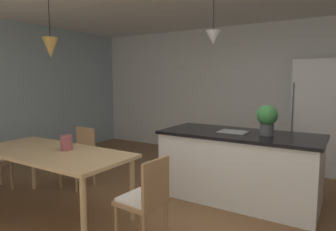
{
  "coord_description": "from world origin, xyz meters",
  "views": [
    {
      "loc": [
        1.46,
        -2.82,
        1.58
      ],
      "look_at": [
        -0.56,
        0.43,
        1.13
      ],
      "focal_mm": 31.79,
      "sensor_mm": 36.0,
      "label": 1
    }
  ],
  "objects_px": {
    "refrigerator": "(317,116)",
    "vase_on_dining_table": "(66,143)",
    "potted_plant_on_island": "(267,118)",
    "dining_table": "(52,156)",
    "kitchen_island": "(239,165)",
    "chair_far_left": "(79,155)",
    "chair_kitchen_end": "(145,198)"
  },
  "relations": [
    {
      "from": "refrigerator",
      "to": "vase_on_dining_table",
      "type": "relative_size",
      "value": 10.83
    },
    {
      "from": "refrigerator",
      "to": "potted_plant_on_island",
      "type": "height_order",
      "value": "refrigerator"
    },
    {
      "from": "dining_table",
      "to": "refrigerator",
      "type": "distance_m",
      "value": 4.29
    },
    {
      "from": "dining_table",
      "to": "vase_on_dining_table",
      "type": "bearing_deg",
      "value": 45.82
    },
    {
      "from": "dining_table",
      "to": "vase_on_dining_table",
      "type": "relative_size",
      "value": 11.19
    },
    {
      "from": "kitchen_island",
      "to": "refrigerator",
      "type": "bearing_deg",
      "value": 69.24
    },
    {
      "from": "chair_far_left",
      "to": "kitchen_island",
      "type": "bearing_deg",
      "value": 19.23
    },
    {
      "from": "kitchen_island",
      "to": "refrigerator",
      "type": "height_order",
      "value": "refrigerator"
    },
    {
      "from": "chair_kitchen_end",
      "to": "vase_on_dining_table",
      "type": "bearing_deg",
      "value": 174.26
    },
    {
      "from": "dining_table",
      "to": "refrigerator",
      "type": "bearing_deg",
      "value": 54.7
    },
    {
      "from": "kitchen_island",
      "to": "refrigerator",
      "type": "relative_size",
      "value": 1.05
    },
    {
      "from": "chair_far_left",
      "to": "kitchen_island",
      "type": "relative_size",
      "value": 0.43
    },
    {
      "from": "potted_plant_on_island",
      "to": "vase_on_dining_table",
      "type": "height_order",
      "value": "potted_plant_on_island"
    },
    {
      "from": "kitchen_island",
      "to": "refrigerator",
      "type": "xyz_separation_m",
      "value": [
        0.73,
        1.92,
        0.51
      ]
    },
    {
      "from": "potted_plant_on_island",
      "to": "refrigerator",
      "type": "bearing_deg",
      "value": 78.75
    },
    {
      "from": "dining_table",
      "to": "vase_on_dining_table",
      "type": "distance_m",
      "value": 0.23
    },
    {
      "from": "chair_kitchen_end",
      "to": "kitchen_island",
      "type": "height_order",
      "value": "kitchen_island"
    },
    {
      "from": "chair_kitchen_end",
      "to": "potted_plant_on_island",
      "type": "distance_m",
      "value": 1.85
    },
    {
      "from": "chair_far_left",
      "to": "potted_plant_on_island",
      "type": "height_order",
      "value": "potted_plant_on_island"
    },
    {
      "from": "potted_plant_on_island",
      "to": "vase_on_dining_table",
      "type": "bearing_deg",
      "value": -143.6
    },
    {
      "from": "refrigerator",
      "to": "chair_far_left",
      "type": "bearing_deg",
      "value": -137.46
    },
    {
      "from": "chair_kitchen_end",
      "to": "refrigerator",
      "type": "bearing_deg",
      "value": 72.49
    },
    {
      "from": "chair_far_left",
      "to": "kitchen_island",
      "type": "distance_m",
      "value": 2.33
    },
    {
      "from": "kitchen_island",
      "to": "potted_plant_on_island",
      "type": "bearing_deg",
      "value": 0.0
    },
    {
      "from": "vase_on_dining_table",
      "to": "potted_plant_on_island",
      "type": "bearing_deg",
      "value": 36.4
    },
    {
      "from": "chair_kitchen_end",
      "to": "refrigerator",
      "type": "height_order",
      "value": "refrigerator"
    },
    {
      "from": "kitchen_island",
      "to": "vase_on_dining_table",
      "type": "bearing_deg",
      "value": -138.22
    },
    {
      "from": "chair_far_left",
      "to": "dining_table",
      "type": "bearing_deg",
      "value": -60.97
    },
    {
      "from": "vase_on_dining_table",
      "to": "chair_kitchen_end",
      "type": "bearing_deg",
      "value": -5.74
    },
    {
      "from": "kitchen_island",
      "to": "vase_on_dining_table",
      "type": "xyz_separation_m",
      "value": [
        -1.63,
        -1.45,
        0.39
      ]
    },
    {
      "from": "chair_kitchen_end",
      "to": "kitchen_island",
      "type": "bearing_deg",
      "value": 76.59
    },
    {
      "from": "chair_kitchen_end",
      "to": "vase_on_dining_table",
      "type": "xyz_separation_m",
      "value": [
        -1.25,
        0.13,
        0.37
      ]
    }
  ]
}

